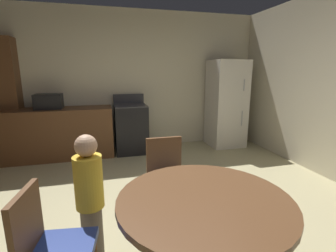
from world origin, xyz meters
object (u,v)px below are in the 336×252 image
dining_table (204,220)px  chair_west (49,246)px  refrigerator (226,104)px  microwave (49,101)px  chair_north (167,174)px  oven_range (131,128)px  person_child (90,197)px

dining_table → chair_west: (-0.97, 0.13, -0.10)m
chair_west → refrigerator: bearing=55.6°
microwave → chair_north: bearing=-57.0°
oven_range → chair_west: 3.29m
oven_range → refrigerator: 2.02m
microwave → chair_north: (1.51, -2.33, -0.53)m
oven_range → refrigerator: size_ratio=0.62×
oven_range → chair_north: size_ratio=1.26×
oven_range → chair_west: bearing=-105.2°
refrigerator → chair_west: (-2.83, -3.12, -0.38)m
microwave → person_child: 2.91m
chair_north → dining_table: bearing=-0.0°
person_child → chair_north: bearing=66.7°
dining_table → chair_north: bearing=89.9°
microwave → chair_west: microwave is taller
dining_table → chair_west: bearing=172.2°
person_child → chair_west: bearing=-83.3°
microwave → chair_west: size_ratio=0.51×
microwave → chair_north: 2.83m
refrigerator → chair_west: bearing=-132.2°
oven_range → microwave: (-1.40, -0.00, 0.56)m
refrigerator → chair_west: size_ratio=2.02×
oven_range → dining_table: oven_range is taller
refrigerator → dining_table: bearing=-119.8°
refrigerator → microwave: 3.38m
oven_range → microwave: size_ratio=2.50×
dining_table → person_child: 0.91m
oven_range → person_child: (-0.63, -2.77, 0.11)m
dining_table → chair_north: size_ratio=1.30×
refrigerator → person_child: 3.77m
chair_north → person_child: size_ratio=0.80×
refrigerator → person_child: bearing=-133.8°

